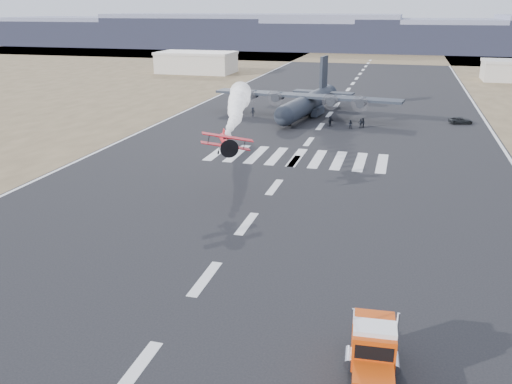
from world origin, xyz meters
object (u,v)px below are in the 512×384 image
at_px(crew_d, 361,123).
at_px(crew_h, 363,123).
at_px(crew_f, 330,121).
at_px(transport_aircraft, 308,102).
at_px(semi_truck, 373,352).
at_px(support_vehicle, 461,121).
at_px(crew_g, 282,113).
at_px(crew_e, 288,113).
at_px(crew_c, 253,112).
at_px(hangar_left, 197,62).
at_px(crew_a, 284,115).
at_px(crew_b, 350,124).
at_px(aerobatic_biplane, 225,142).

distance_m(crew_d, crew_h, 0.67).
bearing_deg(crew_f, transport_aircraft, 55.01).
bearing_deg(crew_h, crew_d, -40.60).
relative_size(semi_truck, support_vehicle, 1.84).
relative_size(transport_aircraft, crew_g, 20.02).
distance_m(crew_e, crew_h, 15.68).
relative_size(support_vehicle, crew_f, 2.32).
height_order(crew_e, crew_f, crew_f).
bearing_deg(support_vehicle, crew_c, 79.99).
bearing_deg(hangar_left, crew_c, -60.60).
relative_size(support_vehicle, crew_a, 2.34).
bearing_deg(crew_a, crew_b, 38.42).
bearing_deg(hangar_left, crew_h, -50.43).
bearing_deg(transport_aircraft, crew_c, -154.62).
height_order(crew_a, crew_d, crew_a).
bearing_deg(hangar_left, crew_f, -53.37).
bearing_deg(semi_truck, crew_f, 95.72).
height_order(semi_truck, crew_h, semi_truck).
relative_size(aerobatic_biplane, crew_b, 3.58).
relative_size(semi_truck, crew_h, 4.57).
relative_size(semi_truck, crew_a, 4.31).
relative_size(aerobatic_biplane, crew_c, 3.30).
xyz_separation_m(transport_aircraft, crew_a, (-3.58, -5.75, -1.86)).
height_order(aerobatic_biplane, crew_c, aerobatic_biplane).
bearing_deg(crew_g, crew_b, 4.10).
relative_size(crew_f, crew_h, 1.07).
distance_m(aerobatic_biplane, crew_e, 47.32).
bearing_deg(support_vehicle, aerobatic_biplane, 135.32).
xyz_separation_m(crew_f, crew_g, (-10.20, 5.31, 0.01)).
distance_m(crew_a, crew_f, 9.78).
bearing_deg(crew_h, hangar_left, -151.37).
relative_size(crew_c, crew_e, 0.97).
distance_m(hangar_left, crew_c, 76.47).
relative_size(crew_b, crew_h, 0.93).
bearing_deg(transport_aircraft, semi_truck, -69.69).
distance_m(crew_d, crew_f, 5.46).
relative_size(aerobatic_biplane, crew_g, 3.05).
xyz_separation_m(crew_b, crew_h, (2.08, 1.37, 0.06)).
height_order(semi_truck, crew_e, semi_truck).
relative_size(crew_d, crew_e, 0.98).
relative_size(crew_a, crew_h, 1.06).
relative_size(crew_d, crew_h, 1.01).
height_order(aerobatic_biplane, crew_g, aerobatic_biplane).
distance_m(crew_b, crew_g, 15.32).
relative_size(crew_g, crew_h, 1.08).
bearing_deg(crew_g, semi_truck, -44.65).
height_order(crew_f, crew_g, crew_g).
distance_m(transport_aircraft, crew_f, 10.75).
bearing_deg(crew_h, crew_g, -118.50).
relative_size(hangar_left, crew_g, 13.14).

